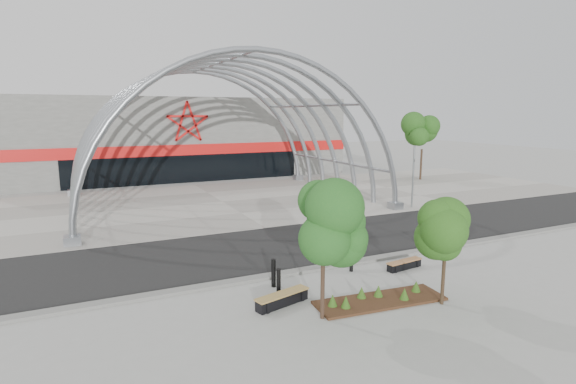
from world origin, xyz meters
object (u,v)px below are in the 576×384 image
Objects in this scene: street_tree_0 at (323,226)px; bench_1 at (404,265)px; bollard_2 at (351,260)px; bench_0 at (282,299)px; signal_pole at (413,176)px; street_tree_1 at (446,230)px.

bench_1 is at bearing 25.36° from street_tree_0.
bench_1 is 2.33m from bollard_2.
bench_0 is at bearing 117.62° from street_tree_0.
street_tree_0 is 6.67m from bench_1.
bench_0 is 1.19× the size of bench_1.
bench_1 is (-8.68, -9.74, -2.07)m from signal_pole.
street_tree_0 is 1.99× the size of bench_0.
street_tree_1 is at bearing -108.79° from bench_1.
bollard_2 is (-1.05, 4.08, -2.17)m from street_tree_1.
street_tree_0 is at bearing -154.64° from bench_1.
bench_1 is (1.15, 3.38, -2.46)m from street_tree_1.
street_tree_1 is 2.05× the size of bench_1.
bench_0 is 6.30m from bench_1.
street_tree_1 is (4.29, -0.81, -0.42)m from street_tree_0.
street_tree_1 is 1.72× the size of bench_0.
signal_pole is 1.01× the size of street_tree_0.
signal_pole reaches higher than bollard_2.
street_tree_1 is at bearing -126.84° from signal_pole.
street_tree_0 is 1.16× the size of street_tree_1.
bollard_2 is (-10.88, -9.05, -1.78)m from signal_pole.
bench_0 is 4.40m from bollard_2.
street_tree_1 reaches higher than bench_0.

